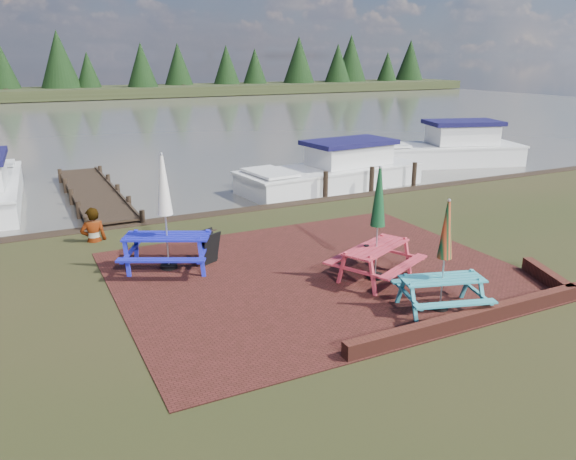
# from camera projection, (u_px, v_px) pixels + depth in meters

# --- Properties ---
(ground) EXTENTS (120.00, 120.00, 0.00)m
(ground) POSITION_uv_depth(u_px,v_px,m) (339.00, 289.00, 12.21)
(ground) COLOR black
(ground) RESTS_ON ground
(paving) EXTENTS (9.00, 7.50, 0.02)m
(paving) POSITION_uv_depth(u_px,v_px,m) (317.00, 273.00, 13.06)
(paving) COLOR #371611
(paving) RESTS_ON ground
(brick_wall) EXTENTS (6.21, 1.79, 0.30)m
(brick_wall) POSITION_uv_depth(u_px,v_px,m) (497.00, 306.00, 11.02)
(brick_wall) COLOR #4C1E16
(brick_wall) RESTS_ON ground
(water) EXTENTS (120.00, 60.00, 0.02)m
(water) POSITION_uv_depth(u_px,v_px,m) (91.00, 121.00, 43.83)
(water) COLOR #45423B
(water) RESTS_ON ground
(far_treeline) EXTENTS (120.00, 10.00, 8.10)m
(far_treeline) POSITION_uv_depth(u_px,v_px,m) (53.00, 70.00, 67.64)
(far_treeline) COLOR black
(far_treeline) RESTS_ON ground
(picnic_table_teal) EXTENTS (1.97, 1.85, 2.26)m
(picnic_table_teal) POSITION_uv_depth(u_px,v_px,m) (443.00, 273.00, 10.97)
(picnic_table_teal) COLOR teal
(picnic_table_teal) RESTS_ON ground
(picnic_table_red) EXTENTS (2.38, 2.28, 2.57)m
(picnic_table_red) POSITION_uv_depth(u_px,v_px,m) (377.00, 241.00, 12.51)
(picnic_table_red) COLOR #B12D3C
(picnic_table_red) RESTS_ON ground
(picnic_table_blue) EXTENTS (2.55, 2.46, 2.75)m
(picnic_table_blue) POSITION_uv_depth(u_px,v_px,m) (166.00, 230.00, 13.09)
(picnic_table_blue) COLOR #1619AA
(picnic_table_blue) RESTS_ON ground
(chalkboard) EXTENTS (0.54, 0.68, 0.82)m
(chalkboard) POSITION_uv_depth(u_px,v_px,m) (209.00, 247.00, 13.59)
(chalkboard) COLOR black
(chalkboard) RESTS_ON ground
(jetty) EXTENTS (1.76, 9.08, 1.00)m
(jetty) POSITION_uv_depth(u_px,v_px,m) (94.00, 193.00, 20.32)
(jetty) COLOR black
(jetty) RESTS_ON ground
(boat_near) EXTENTS (7.74, 3.35, 2.03)m
(boat_near) POSITION_uv_depth(u_px,v_px,m) (334.00, 173.00, 22.24)
(boat_near) COLOR silver
(boat_near) RESTS_ON ground
(boat_far) EXTENTS (7.80, 4.60, 2.30)m
(boat_far) POSITION_uv_depth(u_px,v_px,m) (447.00, 150.00, 27.10)
(boat_far) COLOR silver
(boat_far) RESTS_ON ground
(person) EXTENTS (0.70, 0.47, 1.88)m
(person) POSITION_uv_depth(u_px,v_px,m) (91.00, 208.00, 15.06)
(person) COLOR gray
(person) RESTS_ON ground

